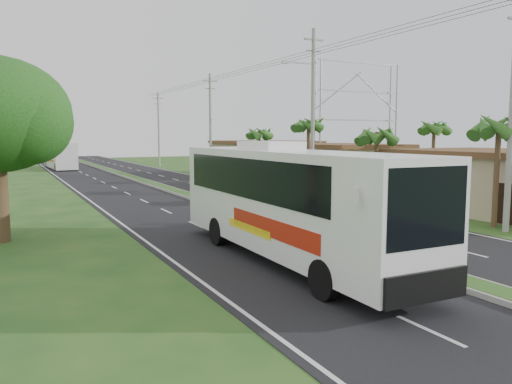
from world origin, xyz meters
name	(u,v)px	position (x,y,z in m)	size (l,w,h in m)	color
ground	(393,263)	(0.00, 0.00, 0.00)	(180.00, 180.00, 0.00)	#1E491A
road_asphalt	(194,198)	(0.00, 20.00, 0.01)	(14.00, 160.00, 0.02)	black
median_strip	(194,197)	(0.00, 20.00, 0.10)	(1.20, 160.00, 0.18)	gray
lane_edge_left	(95,204)	(-6.70, 20.00, 0.00)	(0.12, 160.00, 0.01)	silver
lane_edge_right	(277,193)	(6.70, 20.00, 0.00)	(0.12, 160.00, 0.01)	silver
shop_near	(508,181)	(14.00, 6.00, 1.78)	(8.60, 12.60, 3.52)	tan
shop_mid	(340,165)	(14.00, 22.00, 1.86)	(7.60, 10.60, 3.67)	tan
shop_far	(264,158)	(14.00, 36.00, 1.93)	(8.60, 11.60, 3.82)	tan
palm_verge_a	(499,127)	(9.00, 3.00, 4.74)	(2.40, 2.40, 5.45)	#473321
palm_verge_b	(377,136)	(9.40, 12.00, 4.36)	(2.40, 2.40, 5.05)	#473321
palm_verge_c	(309,125)	(8.80, 19.00, 5.12)	(2.40, 2.40, 5.85)	#473321
palm_verge_d	(259,134)	(9.30, 28.00, 4.55)	(2.40, 2.40, 5.25)	#473321
palm_behind_shop	(434,128)	(17.50, 15.00, 4.93)	(2.40, 2.40, 5.65)	#473321
utility_pole_b	(312,109)	(8.47, 18.00, 6.26)	(3.20, 0.28, 12.00)	gray
utility_pole_c	(210,124)	(8.50, 38.00, 5.67)	(1.60, 0.28, 11.00)	gray
utility_pole_d	(159,128)	(8.50, 58.00, 5.42)	(1.60, 0.28, 10.50)	gray
billboard_lattice	(357,112)	(22.00, 30.00, 6.82)	(10.18, 1.18, 12.07)	gray
coach_bus_main	(287,196)	(-3.11, 1.96, 2.28)	(2.86, 12.88, 4.15)	white
coach_bus_far	(60,154)	(-4.96, 58.16, 1.98)	(3.04, 12.07, 3.49)	silver
motorcyclist	(283,207)	(0.42, 8.27, 0.86)	(2.01, 1.11, 2.40)	black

